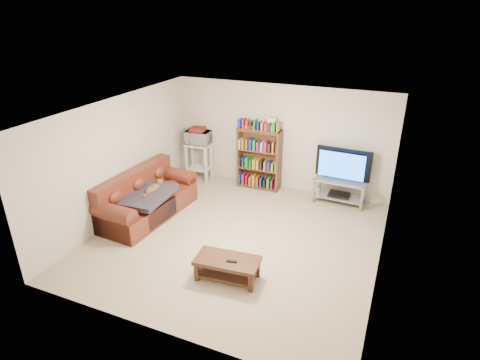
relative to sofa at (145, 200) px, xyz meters
The scene contains 19 objects.
floor 2.10m from the sofa, ahead, with size 5.00×5.00×0.00m, color tan.
ceiling 2.93m from the sofa, ahead, with size 5.00×5.00×0.00m, color white.
wall_back 3.28m from the sofa, 49.22° to the left, with size 5.00×5.00×0.00m, color beige.
wall_front 3.44m from the sofa, 51.54° to the right, with size 5.00×5.00×0.00m, color beige.
wall_left 0.98m from the sofa, 166.55° to the right, with size 5.00×5.00×0.00m, color beige.
wall_right 4.65m from the sofa, ahead, with size 5.00×5.00×0.00m, color beige.
sofa is the anchor object (origin of this frame).
blanket 0.32m from the sofa, 42.52° to the right, with size 0.84×1.08×0.10m, color #2D2731.
cat 0.34m from the sofa, 10.93° to the left, with size 0.24×0.59×0.18m, color brown, non-canonical shape.
coffee_table 2.70m from the sofa, 27.22° to the right, with size 1.04×0.59×0.36m.
remote 2.81m from the sofa, 27.00° to the right, with size 0.16×0.05×0.02m, color black.
tv_stand 4.11m from the sofa, 30.62° to the left, with size 1.10×0.53×0.54m.
television 4.14m from the sofa, 30.62° to the left, with size 1.16×0.15×0.67m, color black.
dvd_player 4.11m from the sofa, 30.62° to the left, with size 0.43×0.30×0.06m, color black.
bookshelf 2.74m from the sofa, 52.41° to the left, with size 0.99×0.32×1.43m.
shelf_clutter 3.03m from the sofa, 50.99° to the left, with size 0.73×0.22×0.28m.
microwave_stand 2.03m from the sofa, 85.31° to the left, with size 0.61×0.47×0.93m.
microwave 2.15m from the sofa, 85.31° to the left, with size 0.57×0.39×0.32m, color silver.
game_boxes 2.22m from the sofa, 85.31° to the left, with size 0.34×0.29×0.05m, color maroon.
Camera 1 is at (2.54, -5.81, 4.01)m, focal length 30.00 mm.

